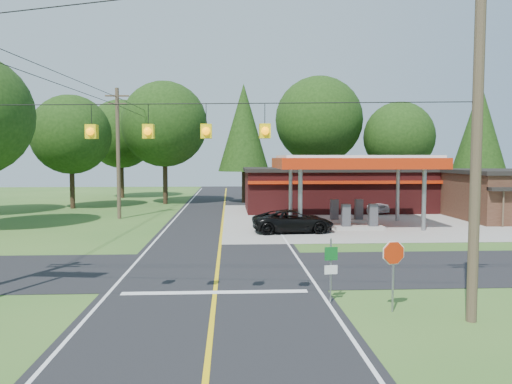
{
  "coord_description": "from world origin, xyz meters",
  "views": [
    {
      "loc": [
        0.53,
        -20.78,
        4.75
      ],
      "look_at": [
        2.0,
        7.0,
        2.8
      ],
      "focal_mm": 35.0,
      "sensor_mm": 36.0,
      "label": 1
    }
  ],
  "objects_px": {
    "gas_canopy": "(353,164)",
    "suv_car": "(293,221)",
    "octagonal_stop_sign": "(394,259)",
    "sedan_car": "(364,204)"
  },
  "relations": [
    {
      "from": "gas_canopy",
      "to": "suv_car",
      "type": "bearing_deg",
      "value": -148.19
    },
    {
      "from": "gas_canopy",
      "to": "octagonal_stop_sign",
      "type": "relative_size",
      "value": 4.76
    },
    {
      "from": "octagonal_stop_sign",
      "to": "suv_car",
      "type": "bearing_deg",
      "value": 93.57
    },
    {
      "from": "gas_canopy",
      "to": "octagonal_stop_sign",
      "type": "height_order",
      "value": "gas_canopy"
    },
    {
      "from": "sedan_car",
      "to": "octagonal_stop_sign",
      "type": "bearing_deg",
      "value": -132.56
    },
    {
      "from": "sedan_car",
      "to": "octagonal_stop_sign",
      "type": "xyz_separation_m",
      "value": [
        -6.49,
        -27.01,
        0.86
      ]
    },
    {
      "from": "gas_canopy",
      "to": "sedan_car",
      "type": "height_order",
      "value": "gas_canopy"
    },
    {
      "from": "suv_car",
      "to": "octagonal_stop_sign",
      "type": "distance_m",
      "value": 16.28
    },
    {
      "from": "suv_car",
      "to": "sedan_car",
      "type": "height_order",
      "value": "sedan_car"
    },
    {
      "from": "suv_car",
      "to": "octagonal_stop_sign",
      "type": "bearing_deg",
      "value": 179.12
    }
  ]
}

